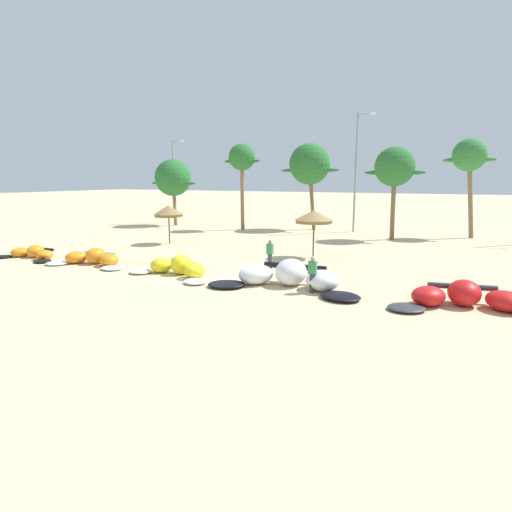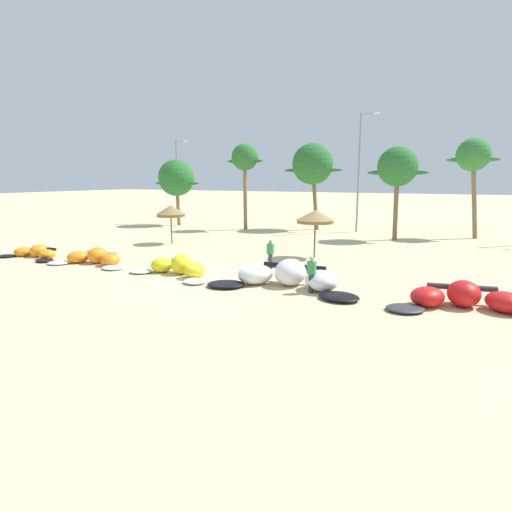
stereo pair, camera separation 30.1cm
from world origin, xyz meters
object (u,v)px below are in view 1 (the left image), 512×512
Objects in this scene: palm_center_right at (469,157)px; beach_umbrella_middle at (314,217)px; beach_umbrella_near_van at (169,211)px; person_by_umbrellas at (312,274)px; kite_left_of_center at (178,268)px; kite_left at (93,258)px; kite_right_of_center at (466,298)px; palm_left at (242,159)px; lamppost_west_center at (357,168)px; palm_center_left at (395,168)px; palm_left_of_gap at (310,165)px; palm_leftmost at (173,178)px; kite_center at (288,277)px; person_near_kites at (270,254)px; kite_far_left at (32,253)px; lamppost_west at (175,177)px.

beach_umbrella_middle is at bearing -120.18° from palm_center_right.
beach_umbrella_near_van is 16.77m from person_by_umbrellas.
kite_left_of_center is at bearing -121.16° from beach_umbrella_middle.
beach_umbrella_middle reaches higher than kite_left.
kite_right_of_center is 27.75m from palm_left.
lamppost_west_center reaches higher than person_by_umbrellas.
palm_center_left reaches higher than kite_left.
person_by_umbrellas is 0.22× the size of palm_center_left.
palm_left_of_gap is at bearing -179.31° from palm_center_right.
palm_leftmost is at bearing 125.40° from beach_umbrella_near_van.
kite_left is at bearing -178.79° from kite_center.
kite_left is at bearing -65.88° from palm_leftmost.
kite_center is 18.80m from palm_center_left.
person_near_kites reaches higher than kite_left.
person_near_kites is at bearing 162.14° from kite_right_of_center.
kite_left_of_center is 3.26× the size of person_by_umbrellas.
person_near_kites and person_by_umbrellas have the same top height.
beach_umbrella_near_van is at bearing -115.17° from palm_left_of_gap.
person_by_umbrellas is 24.16m from palm_left.
palm_left_of_gap is (-0.60, 22.02, 5.84)m from kite_left_of_center.
palm_center_left reaches higher than beach_umbrella_middle.
kite_center is at bearing -53.37° from person_near_kites.
palm_center_right is at bearing 72.09° from kite_center.
kite_far_left is 0.67× the size of palm_center_left.
palm_leftmost is 27.94m from palm_center_right.
palm_left_of_gap is at bearing 155.99° from palm_center_left.
palm_left_of_gap reaches higher than person_by_umbrellas.
kite_far_left is 27.31m from lamppost_west_center.
person_near_kites is (-2.37, 3.19, 0.34)m from kite_center.
kite_left is 6.09m from kite_left_of_center.
palm_center_left reaches higher than palm_leftmost.
palm_left is (-0.21, 18.85, 6.37)m from kite_left.
person_near_kites is (10.65, -4.90, -1.68)m from beach_umbrella_near_van.
lamppost_west_center reaches higher than kite_right_of_center.
kite_left_of_center is (11.09, 0.13, 0.10)m from kite_far_left.
palm_left_of_gap is at bearing 64.67° from kite_far_left.
kite_right_of_center is 24.18m from lamppost_west_center.
lamppost_west reaches higher than palm_center_left.
kite_right_of_center is 2.08× the size of beach_umbrella_near_van.
kite_far_left is 3.06× the size of person_near_kites.
palm_leftmost is (-21.97, 19.30, 4.13)m from person_by_umbrellas.
palm_center_left is (0.48, 18.41, 4.95)m from person_by_umbrellas.
lamppost_west_center reaches higher than kite_far_left.
palm_left_of_gap is (5.49, 21.95, 5.87)m from kite_left.
palm_center_right reaches higher than kite_left.
lamppost_west is at bearing 123.61° from palm_leftmost.
beach_umbrella_near_van reaches higher than person_by_umbrellas.
person_near_kites is at bearing 43.90° from kite_left_of_center.
person_near_kites is 1.00× the size of person_by_umbrellas.
kite_left is 3.31× the size of person_by_umbrellas.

